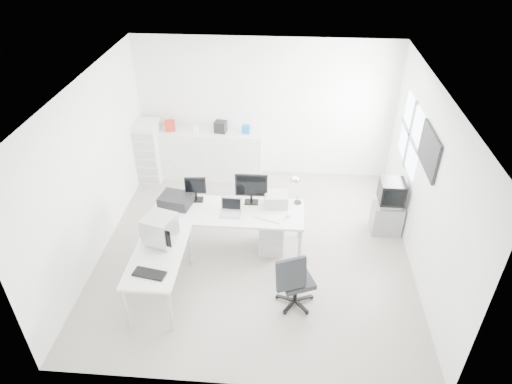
# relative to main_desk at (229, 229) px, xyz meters

# --- Properties ---
(floor) EXTENTS (5.00, 5.00, 0.01)m
(floor) POSITION_rel_main_desk_xyz_m (0.43, -0.01, -0.38)
(floor) COLOR beige
(floor) RESTS_ON ground
(ceiling) EXTENTS (5.00, 5.00, 0.01)m
(ceiling) POSITION_rel_main_desk_xyz_m (0.43, -0.01, 2.42)
(ceiling) COLOR white
(ceiling) RESTS_ON back_wall
(back_wall) EXTENTS (5.00, 0.02, 2.80)m
(back_wall) POSITION_rel_main_desk_xyz_m (0.43, 2.49, 1.02)
(back_wall) COLOR white
(back_wall) RESTS_ON floor
(left_wall) EXTENTS (0.02, 5.00, 2.80)m
(left_wall) POSITION_rel_main_desk_xyz_m (-2.07, -0.01, 1.02)
(left_wall) COLOR white
(left_wall) RESTS_ON floor
(right_wall) EXTENTS (0.02, 5.00, 2.80)m
(right_wall) POSITION_rel_main_desk_xyz_m (2.93, -0.01, 1.02)
(right_wall) COLOR white
(right_wall) RESTS_ON floor
(window) EXTENTS (0.02, 1.20, 1.10)m
(window) POSITION_rel_main_desk_xyz_m (2.91, 1.19, 1.23)
(window) COLOR white
(window) RESTS_ON right_wall
(wall_picture) EXTENTS (0.04, 0.90, 0.60)m
(wall_picture) POSITION_rel_main_desk_xyz_m (2.90, 0.09, 1.52)
(wall_picture) COLOR black
(wall_picture) RESTS_ON right_wall
(main_desk) EXTENTS (2.40, 0.80, 0.75)m
(main_desk) POSITION_rel_main_desk_xyz_m (0.00, 0.00, 0.00)
(main_desk) COLOR white
(main_desk) RESTS_ON floor
(side_desk) EXTENTS (0.70, 1.40, 0.75)m
(side_desk) POSITION_rel_main_desk_xyz_m (-0.85, -1.10, 0.00)
(side_desk) COLOR white
(side_desk) RESTS_ON floor
(drawer_pedestal) EXTENTS (0.40, 0.50, 0.60)m
(drawer_pedestal) POSITION_rel_main_desk_xyz_m (0.70, 0.05, -0.08)
(drawer_pedestal) COLOR white
(drawer_pedestal) RESTS_ON floor
(inkjet_printer) EXTENTS (0.56, 0.47, 0.18)m
(inkjet_printer) POSITION_rel_main_desk_xyz_m (-0.85, 0.10, 0.46)
(inkjet_printer) COLOR black
(inkjet_printer) RESTS_ON main_desk
(lcd_monitor_small) EXTENTS (0.36, 0.22, 0.43)m
(lcd_monitor_small) POSITION_rel_main_desk_xyz_m (-0.55, 0.25, 0.59)
(lcd_monitor_small) COLOR black
(lcd_monitor_small) RESTS_ON main_desk
(lcd_monitor_large) EXTENTS (0.51, 0.21, 0.53)m
(lcd_monitor_large) POSITION_rel_main_desk_xyz_m (0.35, 0.25, 0.64)
(lcd_monitor_large) COLOR black
(lcd_monitor_large) RESTS_ON main_desk
(laptop) EXTENTS (0.34, 0.35, 0.22)m
(laptop) POSITION_rel_main_desk_xyz_m (0.05, -0.10, 0.49)
(laptop) COLOR #B7B7BA
(laptop) RESTS_ON main_desk
(white_keyboard) EXTENTS (0.45, 0.27, 0.02)m
(white_keyboard) POSITION_rel_main_desk_xyz_m (0.65, -0.15, 0.38)
(white_keyboard) COLOR white
(white_keyboard) RESTS_ON main_desk
(white_mouse) EXTENTS (0.06, 0.06, 0.06)m
(white_mouse) POSITION_rel_main_desk_xyz_m (0.95, -0.10, 0.41)
(white_mouse) COLOR white
(white_mouse) RESTS_ON main_desk
(laser_printer) EXTENTS (0.39, 0.35, 0.21)m
(laser_printer) POSITION_rel_main_desk_xyz_m (0.75, 0.22, 0.48)
(laser_printer) COLOR #ABABAB
(laser_printer) RESTS_ON main_desk
(desk_lamp) EXTENTS (0.22, 0.22, 0.53)m
(desk_lamp) POSITION_rel_main_desk_xyz_m (1.10, 0.30, 0.64)
(desk_lamp) COLOR silver
(desk_lamp) RESTS_ON main_desk
(crt_monitor) EXTENTS (0.44, 0.44, 0.41)m
(crt_monitor) POSITION_rel_main_desk_xyz_m (-0.85, -0.85, 0.58)
(crt_monitor) COLOR #B7B7BA
(crt_monitor) RESTS_ON side_desk
(black_keyboard) EXTENTS (0.46, 0.25, 0.03)m
(black_keyboard) POSITION_rel_main_desk_xyz_m (-0.85, -1.50, 0.39)
(black_keyboard) COLOR black
(black_keyboard) RESTS_ON side_desk
(office_chair) EXTENTS (0.74, 0.74, 0.99)m
(office_chair) POSITION_rel_main_desk_xyz_m (1.10, -1.15, 0.12)
(office_chair) COLOR #27292C
(office_chair) RESTS_ON floor
(tv_cabinet) EXTENTS (0.50, 0.41, 0.54)m
(tv_cabinet) POSITION_rel_main_desk_xyz_m (2.65, 0.66, -0.10)
(tv_cabinet) COLOR gray
(tv_cabinet) RESTS_ON floor
(crt_tv) EXTENTS (0.50, 0.48, 0.45)m
(crt_tv) POSITION_rel_main_desk_xyz_m (2.65, 0.66, 0.39)
(crt_tv) COLOR black
(crt_tv) RESTS_ON tv_cabinet
(sideboard) EXTENTS (2.03, 0.51, 1.01)m
(sideboard) POSITION_rel_main_desk_xyz_m (-0.62, 2.23, 0.13)
(sideboard) COLOR white
(sideboard) RESTS_ON floor
(clutter_box_a) EXTENTS (0.23, 0.21, 0.19)m
(clutter_box_a) POSITION_rel_main_desk_xyz_m (-1.42, 2.23, 0.74)
(clutter_box_a) COLOR red
(clutter_box_a) RESTS_ON sideboard
(clutter_box_b) EXTENTS (0.15, 0.14, 0.12)m
(clutter_box_b) POSITION_rel_main_desk_xyz_m (-0.92, 2.23, 0.70)
(clutter_box_b) COLOR white
(clutter_box_b) RESTS_ON sideboard
(clutter_box_c) EXTENTS (0.25, 0.23, 0.22)m
(clutter_box_c) POSITION_rel_main_desk_xyz_m (-0.42, 2.23, 0.75)
(clutter_box_c) COLOR black
(clutter_box_c) RESTS_ON sideboard
(clutter_box_d) EXTENTS (0.17, 0.15, 0.15)m
(clutter_box_d) POSITION_rel_main_desk_xyz_m (0.08, 2.23, 0.71)
(clutter_box_d) COLOR #1861AD
(clutter_box_d) RESTS_ON sideboard
(clutter_bottle) EXTENTS (0.07, 0.07, 0.22)m
(clutter_bottle) POSITION_rel_main_desk_xyz_m (-1.72, 2.27, 0.75)
(clutter_bottle) COLOR white
(clutter_bottle) RESTS_ON sideboard
(filing_cabinet) EXTENTS (0.44, 0.52, 1.25)m
(filing_cabinet) POSITION_rel_main_desk_xyz_m (-1.85, 2.04, 0.25)
(filing_cabinet) COLOR white
(filing_cabinet) RESTS_ON floor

